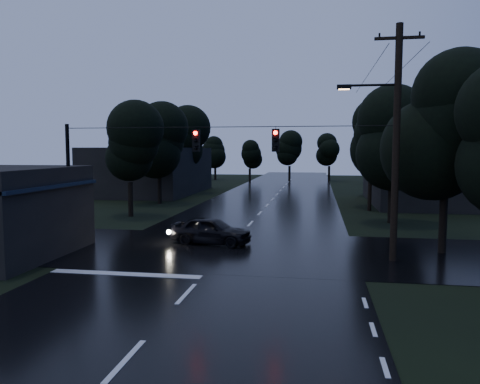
% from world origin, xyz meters
% --- Properties ---
extents(ground, '(160.00, 160.00, 0.00)m').
position_xyz_m(ground, '(0.00, 0.00, 0.00)').
color(ground, black).
rests_on(ground, ground).
extents(main_road, '(12.00, 120.00, 0.02)m').
position_xyz_m(main_road, '(0.00, 30.00, 0.00)').
color(main_road, black).
rests_on(main_road, ground).
extents(cross_street, '(60.00, 9.00, 0.02)m').
position_xyz_m(cross_street, '(0.00, 12.00, 0.00)').
color(cross_street, black).
rests_on(cross_street, ground).
extents(building_far_right, '(10.00, 14.00, 4.40)m').
position_xyz_m(building_far_right, '(14.00, 34.00, 2.20)').
color(building_far_right, black).
rests_on(building_far_right, ground).
extents(building_far_left, '(10.00, 16.00, 5.00)m').
position_xyz_m(building_far_left, '(-14.00, 40.00, 2.50)').
color(building_far_left, black).
rests_on(building_far_left, ground).
extents(utility_pole_main, '(3.50, 0.30, 10.00)m').
position_xyz_m(utility_pole_main, '(7.41, 11.00, 5.26)').
color(utility_pole_main, black).
rests_on(utility_pole_main, ground).
extents(utility_pole_far, '(2.00, 0.30, 7.50)m').
position_xyz_m(utility_pole_far, '(8.30, 28.00, 3.88)').
color(utility_pole_far, black).
rests_on(utility_pole_far, ground).
extents(anchor_pole_left, '(0.18, 0.18, 6.00)m').
position_xyz_m(anchor_pole_left, '(-7.50, 11.00, 3.00)').
color(anchor_pole_left, black).
rests_on(anchor_pole_left, ground).
extents(span_signals, '(15.00, 0.37, 1.12)m').
position_xyz_m(span_signals, '(0.56, 10.99, 5.24)').
color(span_signals, black).
rests_on(span_signals, ground).
extents(tree_corner_near, '(4.48, 4.48, 9.44)m').
position_xyz_m(tree_corner_near, '(10.00, 13.00, 5.99)').
color(tree_corner_near, black).
rests_on(tree_corner_near, ground).
extents(tree_left_a, '(3.92, 3.92, 8.26)m').
position_xyz_m(tree_left_a, '(-9.00, 22.00, 5.24)').
color(tree_left_a, black).
rests_on(tree_left_a, ground).
extents(tree_left_b, '(4.20, 4.20, 8.85)m').
position_xyz_m(tree_left_b, '(-9.60, 30.00, 5.62)').
color(tree_left_b, black).
rests_on(tree_left_b, ground).
extents(tree_left_c, '(4.48, 4.48, 9.44)m').
position_xyz_m(tree_left_c, '(-10.20, 40.00, 5.99)').
color(tree_left_c, black).
rests_on(tree_left_c, ground).
extents(tree_right_a, '(4.20, 4.20, 8.85)m').
position_xyz_m(tree_right_a, '(9.00, 22.00, 5.62)').
color(tree_right_a, black).
rests_on(tree_right_a, ground).
extents(tree_right_b, '(4.48, 4.48, 9.44)m').
position_xyz_m(tree_right_b, '(9.60, 30.00, 5.99)').
color(tree_right_b, black).
rests_on(tree_right_b, ground).
extents(tree_right_c, '(4.76, 4.76, 10.03)m').
position_xyz_m(tree_right_c, '(10.20, 40.00, 6.37)').
color(tree_right_c, black).
rests_on(tree_right_c, ground).
extents(car, '(4.32, 2.28, 1.40)m').
position_xyz_m(car, '(-1.06, 13.30, 0.70)').
color(car, black).
rests_on(car, ground).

